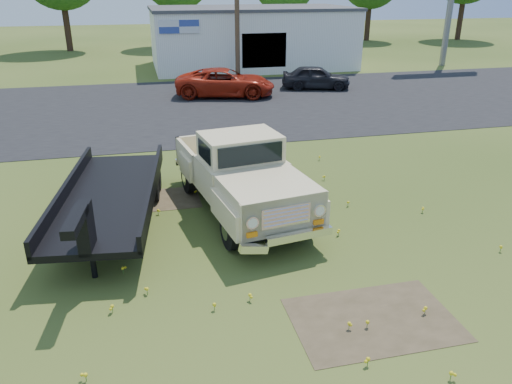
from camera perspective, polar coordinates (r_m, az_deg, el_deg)
ground at (r=11.67m, az=0.10°, el=-6.71°), size 140.00×140.00×0.00m
asphalt_lot at (r=25.63m, az=-7.83°, el=9.67°), size 90.00×14.00×0.02m
dirt_patch_a at (r=9.76m, az=13.26°, el=-14.01°), size 3.00×2.00×0.01m
dirt_patch_b at (r=14.56m, az=-10.83°, el=-0.86°), size 2.20×1.60×0.01m
commercial_building at (r=37.97m, az=-0.59°, el=17.33°), size 14.20×8.20×4.15m
utility_pole_mid at (r=32.52m, az=-2.20°, el=20.81°), size 1.60×0.30×9.00m
vintage_pickup_truck at (r=13.19m, az=-1.78°, el=2.13°), size 3.24×6.30×2.18m
flatbed_trailer at (r=13.04m, az=-16.39°, el=0.05°), size 3.04×6.88×1.82m
red_pickup at (r=27.66m, az=-3.53°, el=12.36°), size 5.73×3.63×1.47m
dark_sedan at (r=29.82m, az=6.87°, el=12.87°), size 4.20×2.61×1.33m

